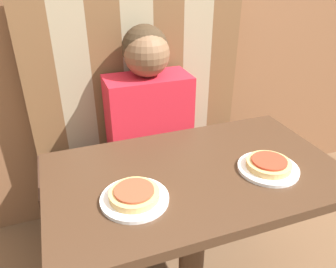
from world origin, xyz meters
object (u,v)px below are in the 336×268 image
pizza_left (134,194)px  pizza_right (269,164)px  plate_right (268,168)px  person (148,94)px  plate_left (135,199)px

pizza_left → pizza_right: size_ratio=1.00×
plate_right → pizza_right: pizza_right is taller
person → plate_right: person is taller
plate_left → plate_right: bearing=0.0°
person → pizza_right: 0.67m
person → plate_left: bearing=-110.2°
plate_right → pizza_left: bearing=180.0°
pizza_left → person: bearing=69.8°
pizza_right → plate_left: bearing=180.0°
plate_left → plate_right: same height
plate_right → person: bearing=110.2°
person → plate_left: person is taller
plate_right → pizza_right: 0.02m
plate_left → pizza_right: pizza_right is taller
person → pizza_left: 0.67m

